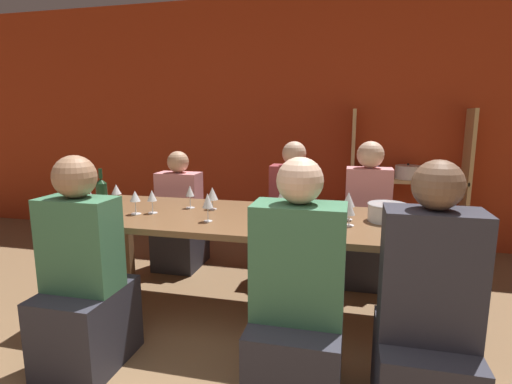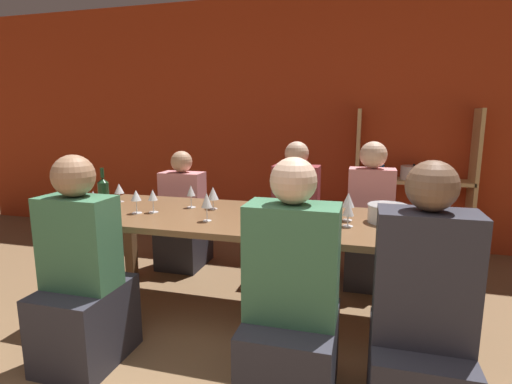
{
  "view_description": "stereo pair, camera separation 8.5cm",
  "coord_description": "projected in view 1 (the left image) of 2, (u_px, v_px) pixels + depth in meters",
  "views": [
    {
      "loc": [
        0.63,
        -0.69,
        1.4
      ],
      "look_at": [
        -0.02,
        1.99,
        0.88
      ],
      "focal_mm": 28.0,
      "sensor_mm": 36.0,
      "label": 1
    },
    {
      "loc": [
        0.71,
        -0.67,
        1.4
      ],
      "look_at": [
        -0.02,
        1.99,
        0.88
      ],
      "focal_mm": 28.0,
      "sensor_mm": 36.0,
      "label": 2
    }
  ],
  "objects": [
    {
      "name": "person_far_c",
      "position": [
        366.0,
        231.0,
        3.37
      ],
      "size": [
        0.37,
        0.46,
        1.21
      ],
      "rotation": [
        0.0,
        0.0,
        3.14
      ],
      "color": "#2D2D38",
      "rests_on": "ground_plane"
    },
    {
      "name": "mixing_bowl",
      "position": [
        387.0,
        212.0,
        2.59
      ],
      "size": [
        0.26,
        0.26,
        0.12
      ],
      "color": "#B7BABC",
      "rests_on": "dining_table"
    },
    {
      "name": "person_near_a",
      "position": [
        84.0,
        290.0,
        2.23
      ],
      "size": [
        0.41,
        0.51,
        1.2
      ],
      "color": "#2D2D38",
      "rests_on": "ground_plane"
    },
    {
      "name": "wine_bottle_green",
      "position": [
        102.0,
        196.0,
        2.77
      ],
      "size": [
        0.08,
        0.08,
        0.32
      ],
      "color": "#19381E",
      "rests_on": "dining_table"
    },
    {
      "name": "cell_phone",
      "position": [
        269.0,
        227.0,
        2.45
      ],
      "size": [
        0.15,
        0.16,
        0.01
      ],
      "color": "#1E2338",
      "rests_on": "dining_table"
    },
    {
      "name": "wine_glass_red_c",
      "position": [
        281.0,
        197.0,
        2.84
      ],
      "size": [
        0.07,
        0.07,
        0.16
      ],
      "color": "white",
      "rests_on": "dining_table"
    },
    {
      "name": "wine_glass_red_a",
      "position": [
        350.0,
        209.0,
        2.47
      ],
      "size": [
        0.07,
        0.07,
        0.16
      ],
      "color": "white",
      "rests_on": "dining_table"
    },
    {
      "name": "wine_glass_empty_b",
      "position": [
        349.0,
        200.0,
        2.61
      ],
      "size": [
        0.08,
        0.08,
        0.19
      ],
      "color": "white",
      "rests_on": "dining_table"
    },
    {
      "name": "dining_table",
      "position": [
        253.0,
        227.0,
        2.75
      ],
      "size": [
        2.61,
        0.94,
        0.73
      ],
      "color": "brown",
      "rests_on": "ground_plane"
    },
    {
      "name": "wine_glass_white_a",
      "position": [
        116.0,
        190.0,
        3.14
      ],
      "size": [
        0.08,
        0.08,
        0.15
      ],
      "color": "white",
      "rests_on": "dining_table"
    },
    {
      "name": "wine_glass_empty_d",
      "position": [
        135.0,
        197.0,
        2.76
      ],
      "size": [
        0.07,
        0.07,
        0.17
      ],
      "color": "white",
      "rests_on": "dining_table"
    },
    {
      "name": "wine_glass_red_e",
      "position": [
        212.0,
        194.0,
        2.91
      ],
      "size": [
        0.08,
        0.08,
        0.17
      ],
      "color": "white",
      "rests_on": "dining_table"
    },
    {
      "name": "wall_back_red",
      "position": [
        297.0,
        122.0,
        4.47
      ],
      "size": [
        8.8,
        0.06,
        2.7
      ],
      "color": "#B23819",
      "rests_on": "ground_plane"
    },
    {
      "name": "person_far_b",
      "position": [
        180.0,
        225.0,
        3.77
      ],
      "size": [
        0.4,
        0.5,
        1.1
      ],
      "rotation": [
        0.0,
        0.0,
        3.14
      ],
      "color": "#2D2D38",
      "rests_on": "ground_plane"
    },
    {
      "name": "wine_glass_empty_c",
      "position": [
        152.0,
        196.0,
        2.79
      ],
      "size": [
        0.07,
        0.07,
        0.17
      ],
      "color": "white",
      "rests_on": "dining_table"
    },
    {
      "name": "person_near_b",
      "position": [
        425.0,
        332.0,
        1.79
      ],
      "size": [
        0.42,
        0.52,
        1.23
      ],
      "color": "#2D2D38",
      "rests_on": "ground_plane"
    },
    {
      "name": "wine_glass_empty_a",
      "position": [
        427.0,
        217.0,
        2.22
      ],
      "size": [
        0.08,
        0.08,
        0.17
      ],
      "color": "white",
      "rests_on": "dining_table"
    },
    {
      "name": "wine_glass_empty_e",
      "position": [
        190.0,
        192.0,
        2.95
      ],
      "size": [
        0.07,
        0.07,
        0.17
      ],
      "color": "white",
      "rests_on": "dining_table"
    },
    {
      "name": "wine_glass_empty_f",
      "position": [
        91.0,
        198.0,
        2.81
      ],
      "size": [
        0.07,
        0.07,
        0.15
      ],
      "color": "white",
      "rests_on": "dining_table"
    },
    {
      "name": "person_near_c",
      "position": [
        297.0,
        317.0,
        1.93
      ],
      "size": [
        0.43,
        0.54,
        1.22
      ],
      "color": "#2D2D38",
      "rests_on": "ground_plane"
    },
    {
      "name": "shelf_unit",
      "position": [
        404.0,
        196.0,
        4.15
      ],
      "size": [
        1.15,
        0.3,
        1.49
      ],
      "color": "tan",
      "rests_on": "ground_plane"
    },
    {
      "name": "wine_glass_red_d",
      "position": [
        96.0,
        207.0,
        2.55
      ],
      "size": [
        0.08,
        0.08,
        0.15
      ],
      "color": "white",
      "rests_on": "dining_table"
    },
    {
      "name": "wine_glass_red_b",
      "position": [
        208.0,
        201.0,
        2.57
      ],
      "size": [
        0.07,
        0.07,
        0.19
      ],
      "color": "white",
      "rests_on": "dining_table"
    },
    {
      "name": "person_far_a",
      "position": [
        293.0,
        227.0,
        3.55
      ],
      "size": [
        0.4,
        0.5,
        1.2
      ],
      "rotation": [
        0.0,
        0.0,
        3.14
      ],
      "color": "#2D2D38",
      "rests_on": "ground_plane"
    }
  ]
}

